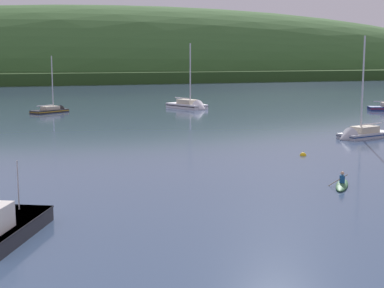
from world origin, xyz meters
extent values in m
cube|color=#27431B|center=(11.85, 185.99, 1.63)|extent=(413.57, 82.55, 3.26)
ellipsoid|color=#38602D|center=(36.94, 208.76, 0.00)|extent=(332.47, 95.02, 52.12)
sphere|color=#476B38|center=(78.71, 179.46, 6.11)|extent=(8.13, 8.13, 8.13)
cube|color=#ADB2BC|center=(21.50, 43.93, 0.07)|extent=(6.12, 3.75, 0.87)
cone|color=#ADB2BC|center=(18.76, 43.11, 0.07)|extent=(1.98, 2.43, 2.11)
cube|color=navy|center=(21.50, 43.93, 0.28)|extent=(6.12, 3.77, 0.10)
cube|color=#BCB299|center=(21.36, 43.89, 0.80)|extent=(2.90, 2.17, 0.60)
cylinder|color=silver|center=(20.81, 43.73, 5.06)|extent=(0.15, 0.15, 9.12)
cylinder|color=silver|center=(22.25, 44.16, 1.25)|extent=(2.92, 0.98, 0.12)
cube|color=#232328|center=(-6.02, 78.20, -0.02)|extent=(5.44, 4.64, 0.94)
cone|color=#232328|center=(-3.88, 79.70, -0.02)|extent=(2.18, 2.33, 1.93)
cube|color=gold|center=(-6.02, 78.20, 0.25)|extent=(5.45, 4.66, 0.09)
cube|color=#BCB299|center=(-5.92, 78.28, 0.68)|extent=(2.71, 2.47, 0.46)
cylinder|color=silver|center=(-5.49, 78.58, 4.13)|extent=(0.14, 0.14, 7.36)
cylinder|color=silver|center=(-6.61, 77.79, 1.06)|extent=(2.32, 1.66, 0.11)
cube|color=white|center=(14.27, 79.82, 0.09)|extent=(5.15, 7.28, 1.17)
cone|color=white|center=(15.62, 76.71, 0.09)|extent=(3.02, 2.57, 2.55)
cube|color=black|center=(14.27, 79.82, 0.37)|extent=(5.17, 7.29, 0.14)
cube|color=#BCB299|center=(14.33, 79.66, 1.00)|extent=(2.88, 3.52, 0.64)
cylinder|color=silver|center=(14.60, 79.04, 5.18)|extent=(0.19, 0.19, 9.00)
cylinder|color=silver|center=(13.89, 80.67, 1.47)|extent=(1.56, 3.33, 0.15)
cylinder|color=silver|center=(40.44, 67.64, 1.29)|extent=(3.00, 1.19, 0.12)
cylinder|color=#B2B2B7|center=(-10.65, 23.46, 1.85)|extent=(0.06, 0.06, 2.28)
ellipsoid|color=#33663D|center=(7.87, 25.97, 0.07)|extent=(2.54, 3.17, 0.30)
cylinder|color=navy|center=(7.87, 25.97, 0.41)|extent=(0.45, 0.45, 0.55)
sphere|color=tan|center=(7.87, 25.97, 0.80)|extent=(0.22, 0.22, 0.22)
cylinder|color=olive|center=(7.56, 26.07, 0.33)|extent=(1.04, 0.76, 0.89)
sphere|color=yellow|center=(10.84, 36.43, 0.00)|extent=(0.51, 0.51, 0.51)
cylinder|color=black|center=(10.84, 36.43, 0.30)|extent=(0.04, 0.04, 0.08)
camera|label=1|loc=(-10.66, -3.59, 7.66)|focal=53.98mm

